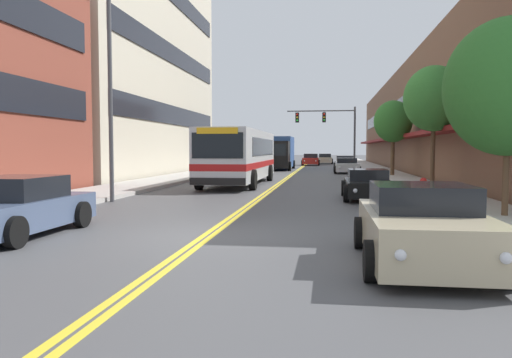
# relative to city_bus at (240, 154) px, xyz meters

# --- Properties ---
(ground_plane) EXTENTS (240.00, 240.00, 0.00)m
(ground_plane) POSITION_rel_city_bus_xyz_m (2.16, 20.33, -1.69)
(ground_plane) COLOR #4C4C4F
(sidewalk_left) EXTENTS (3.18, 106.00, 0.16)m
(sidewalk_left) POSITION_rel_city_bus_xyz_m (-4.93, 20.33, -1.61)
(sidewalk_left) COLOR #B2ADA5
(sidewalk_left) RESTS_ON ground_plane
(sidewalk_right) EXTENTS (3.18, 106.00, 0.16)m
(sidewalk_right) POSITION_rel_city_bus_xyz_m (9.25, 20.33, -1.61)
(sidewalk_right) COLOR #B2ADA5
(sidewalk_right) RESTS_ON ground_plane
(centre_line) EXTENTS (0.34, 106.00, 0.01)m
(centre_line) POSITION_rel_city_bus_xyz_m (2.16, 20.33, -1.69)
(centre_line) COLOR yellow
(centre_line) RESTS_ON ground_plane
(storefront_row_right) EXTENTS (9.10, 68.00, 9.12)m
(storefront_row_right) POSITION_rel_city_bus_xyz_m (15.07, 20.33, 2.86)
(storefront_row_right) COLOR brown
(storefront_row_right) RESTS_ON ground_plane
(city_bus) EXTENTS (2.96, 11.62, 2.98)m
(city_bus) POSITION_rel_city_bus_xyz_m (0.00, 0.00, 0.00)
(city_bus) COLOR silver
(city_bus) RESTS_ON ground_plane
(car_dark_grey_parked_left_near) EXTENTS (2.20, 4.26, 1.34)m
(car_dark_grey_parked_left_near) POSITION_rel_city_bus_xyz_m (-2.16, 14.78, -1.07)
(car_dark_grey_parked_left_near) COLOR #38383D
(car_dark_grey_parked_left_near) RESTS_ON ground_plane
(car_slate_blue_parked_left_mid) EXTENTS (2.20, 4.54, 1.35)m
(car_slate_blue_parked_left_mid) POSITION_rel_city_bus_xyz_m (-2.27, -17.23, -1.07)
(car_slate_blue_parked_left_mid) COLOR #475675
(car_slate_blue_parked_left_mid) RESTS_ON ground_plane
(car_beige_parked_right_foreground) EXTENTS (2.14, 4.24, 1.37)m
(car_beige_parked_right_foreground) POSITION_rel_city_bus_xyz_m (6.47, -18.87, -1.05)
(car_beige_parked_right_foreground) COLOR #BCAD89
(car_beige_parked_right_foreground) RESTS_ON ground_plane
(car_silver_parked_right_mid) EXTENTS (2.12, 4.84, 1.25)m
(car_silver_parked_right_mid) POSITION_rel_city_bus_xyz_m (6.48, 14.24, -1.10)
(car_silver_parked_right_mid) COLOR #B7B7BC
(car_silver_parked_right_mid) RESTS_ON ground_plane
(car_white_parked_right_far) EXTENTS (2.18, 4.62, 1.33)m
(car_white_parked_right_far) POSITION_rel_city_bus_xyz_m (6.61, 21.04, -1.07)
(car_white_parked_right_far) COLOR white
(car_white_parked_right_far) RESTS_ON ground_plane
(car_black_parked_right_end) EXTENTS (1.98, 4.24, 1.18)m
(car_black_parked_right_end) POSITION_rel_city_bus_xyz_m (6.45, -7.58, -1.13)
(car_black_parked_right_end) COLOR black
(car_black_parked_right_end) RESTS_ON ground_plane
(car_red_moving_lead) EXTENTS (2.17, 4.49, 1.41)m
(car_red_moving_lead) POSITION_rel_city_bus_xyz_m (2.89, 33.74, -1.03)
(car_red_moving_lead) COLOR maroon
(car_red_moving_lead) RESTS_ON ground_plane
(car_champagne_moving_second) EXTENTS (2.09, 4.34, 1.36)m
(car_champagne_moving_second) POSITION_rel_city_bus_xyz_m (4.59, 39.96, -1.05)
(car_champagne_moving_second) COLOR beige
(car_champagne_moving_second) RESTS_ON ground_plane
(box_truck) EXTENTS (2.69, 7.97, 3.17)m
(box_truck) POSITION_rel_city_bus_xyz_m (0.28, 20.29, -0.06)
(box_truck) COLOR black
(box_truck) RESTS_ON ground_plane
(traffic_signal_mast) EXTENTS (6.33, 0.38, 5.87)m
(traffic_signal_mast) POSITION_rel_city_bus_xyz_m (5.13, 19.26, 2.51)
(traffic_signal_mast) COLOR #47474C
(traffic_signal_mast) RESTS_ON ground_plane
(street_lamp_left_near) EXTENTS (1.79, 0.28, 9.40)m
(street_lamp_left_near) POSITION_rel_city_bus_xyz_m (-2.94, -9.99, 3.72)
(street_lamp_left_near) COLOR #47474C
(street_lamp_left_near) RESTS_ON ground_plane
(street_tree_right_near) EXTENTS (3.39, 3.39, 5.36)m
(street_tree_right_near) POSITION_rel_city_bus_xyz_m (9.68, -13.27, 1.96)
(street_tree_right_near) COLOR brown
(street_tree_right_near) RESTS_ON sidewalk_right
(street_tree_right_mid) EXTENTS (2.73, 2.73, 5.63)m
(street_tree_right_mid) POSITION_rel_city_bus_xyz_m (9.67, -3.80, 2.58)
(street_tree_right_mid) COLOR brown
(street_tree_right_mid) RESTS_ON sidewalk_right
(street_tree_right_far) EXTENTS (2.64, 2.64, 5.20)m
(street_tree_right_far) POSITION_rel_city_bus_xyz_m (9.39, 8.21, 2.19)
(street_tree_right_far) COLOR brown
(street_tree_right_far) RESTS_ON sidewalk_right
(fire_hydrant) EXTENTS (0.34, 0.26, 0.84)m
(fire_hydrant) POSITION_rel_city_bus_xyz_m (8.11, -10.07, -1.11)
(fire_hydrant) COLOR red
(fire_hydrant) RESTS_ON sidewalk_right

